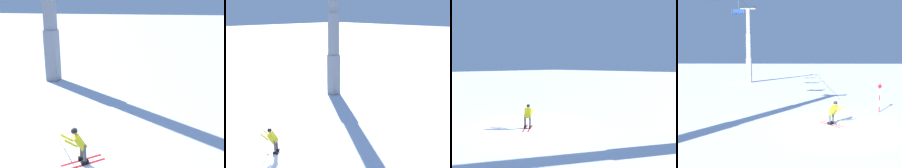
{
  "view_description": "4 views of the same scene",
  "coord_description": "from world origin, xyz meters",
  "views": [
    {
      "loc": [
        3.47,
        -8.08,
        5.78
      ],
      "look_at": [
        0.79,
        3.55,
        2.1
      ],
      "focal_mm": 42.36,
      "sensor_mm": 36.0,
      "label": 1
    },
    {
      "loc": [
        12.74,
        -6.84,
        7.88
      ],
      "look_at": [
        1.39,
        4.18,
        3.5
      ],
      "focal_mm": 42.58,
      "sensor_mm": 36.0,
      "label": 2
    },
    {
      "loc": [
        9.1,
        11.35,
        4.04
      ],
      "look_at": [
        0.46,
        3.31,
        3.04
      ],
      "focal_mm": 35.65,
      "sensor_mm": 36.0,
      "label": 3
    },
    {
      "loc": [
        -15.19,
        2.21,
        4.23
      ],
      "look_at": [
        0.96,
        2.72,
        2.47
      ],
      "focal_mm": 41.01,
      "sensor_mm": 36.0,
      "label": 4
    }
  ],
  "objects": [
    {
      "name": "ground_plane",
      "position": [
        0.0,
        0.0,
        0.0
      ],
      "size": [
        260.0,
        260.0,
        0.0
      ],
      "primitive_type": "plane",
      "color": "white"
    },
    {
      "name": "skier_carving_main",
      "position": [
        0.34,
        0.02,
        0.87
      ],
      "size": [
        1.6,
        1.49,
        1.65
      ],
      "color": "red",
      "rests_on": "ground_plane"
    }
  ]
}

